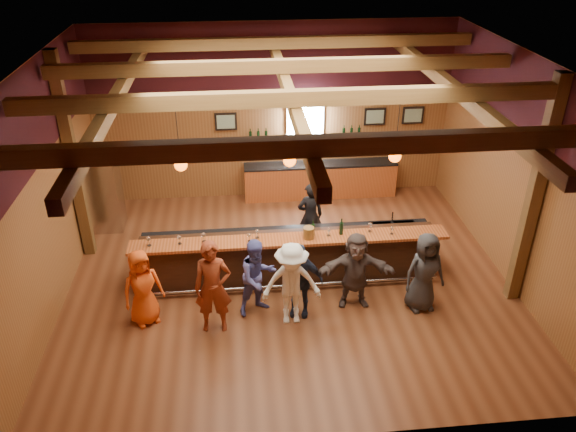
{
  "coord_description": "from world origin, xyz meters",
  "views": [
    {
      "loc": [
        -0.98,
        -9.54,
        6.88
      ],
      "look_at": [
        0.0,
        0.3,
        1.35
      ],
      "focal_mm": 35.0,
      "sensor_mm": 36.0,
      "label": 1
    }
  ],
  "objects": [
    {
      "name": "glass_a",
      "position": [
        -2.73,
        -0.17,
        1.25
      ],
      "size": [
        0.09,
        0.09,
        0.2
      ],
      "color": "silver",
      "rests_on": "bar_counter"
    },
    {
      "name": "window",
      "position": [
        0.8,
        3.95,
        2.05
      ],
      "size": [
        0.95,
        0.09,
        0.95
      ],
      "color": "silver",
      "rests_on": "room"
    },
    {
      "name": "glass_e",
      "position": [
        -0.65,
        -0.09,
        1.25
      ],
      "size": [
        0.08,
        0.08,
        0.19
      ],
      "color": "silver",
      "rests_on": "bar_counter"
    },
    {
      "name": "ice_bucket",
      "position": [
        0.36,
        -0.2,
        1.23
      ],
      "size": [
        0.22,
        0.22,
        0.24
      ],
      "primitive_type": "cylinder",
      "color": "brown",
      "rests_on": "bar_counter"
    },
    {
      "name": "glass_h",
      "position": [
        2.03,
        -0.21,
        1.23
      ],
      "size": [
        0.07,
        0.07,
        0.17
      ],
      "color": "silver",
      "rests_on": "bar_counter"
    },
    {
      "name": "glass_f",
      "position": [
        0.77,
        -0.14,
        1.23
      ],
      "size": [
        0.08,
        0.08,
        0.17
      ],
      "color": "silver",
      "rests_on": "bar_counter"
    },
    {
      "name": "back_bar_cabinet",
      "position": [
        1.2,
        3.72,
        0.48
      ],
      "size": [
        4.0,
        0.52,
        0.95
      ],
      "color": "#99421B",
      "rests_on": "ground"
    },
    {
      "name": "stainless_fridge",
      "position": [
        -4.1,
        2.6,
        0.9
      ],
      "size": [
        0.7,
        0.7,
        1.8
      ],
      "primitive_type": "cube",
      "color": "silver",
      "rests_on": "ground"
    },
    {
      "name": "customer_redvest",
      "position": [
        -1.51,
        -1.38,
        0.92
      ],
      "size": [
        0.68,
        0.46,
        1.83
      ],
      "primitive_type": "imported",
      "rotation": [
        0.0,
        0.0,
        -0.03
      ],
      "color": "maroon",
      "rests_on": "ground"
    },
    {
      "name": "customer_dark",
      "position": [
        2.43,
        -1.15,
        0.81
      ],
      "size": [
        0.87,
        0.64,
        1.62
      ],
      "primitive_type": "imported",
      "rotation": [
        0.0,
        0.0,
        0.16
      ],
      "color": "#2C2B2E",
      "rests_on": "ground"
    },
    {
      "name": "bartender",
      "position": [
        0.59,
        1.23,
        0.8
      ],
      "size": [
        0.62,
        0.44,
        1.6
      ],
      "primitive_type": "imported",
      "rotation": [
        0.0,
        0.0,
        3.25
      ],
      "color": "black",
      "rests_on": "ground"
    },
    {
      "name": "customer_navy",
      "position": [
        0.06,
        -1.11,
        0.77
      ],
      "size": [
        0.96,
        0.55,
        1.54
      ],
      "primitive_type": "imported",
      "rotation": [
        0.0,
        0.0,
        -0.21
      ],
      "color": "#1C2439",
      "rests_on": "ground"
    },
    {
      "name": "framed_pictures",
      "position": [
        1.67,
        3.94,
        2.1
      ],
      "size": [
        5.35,
        0.05,
        0.45
      ],
      "color": "black",
      "rests_on": "room"
    },
    {
      "name": "bar_counter",
      "position": [
        0.02,
        0.15,
        0.52
      ],
      "size": [
        6.3,
        1.07,
        1.11
      ],
      "color": "black",
      "rests_on": "ground"
    },
    {
      "name": "bottle_b",
      "position": [
        1.02,
        -0.11,
        1.25
      ],
      "size": [
        0.08,
        0.08,
        0.35
      ],
      "color": "black",
      "rests_on": "bar_counter"
    },
    {
      "name": "bottle_a",
      "position": [
        0.46,
        -0.08,
        1.23
      ],
      "size": [
        0.07,
        0.07,
        0.31
      ],
      "color": "black",
      "rests_on": "bar_counter"
    },
    {
      "name": "customer_orange",
      "position": [
        -2.8,
        -1.05,
        0.76
      ],
      "size": [
        0.89,
        0.78,
        1.53
      ],
      "primitive_type": "imported",
      "rotation": [
        0.0,
        0.0,
        0.5
      ],
      "color": "#EA5016",
      "rests_on": "ground"
    },
    {
      "name": "glass_g",
      "position": [
        1.62,
        -0.07,
        1.25
      ],
      "size": [
        0.09,
        0.09,
        0.2
      ],
      "color": "silver",
      "rests_on": "bar_counter"
    },
    {
      "name": "room",
      "position": [
        0.0,
        0.06,
        3.21
      ],
      "size": [
        9.04,
        9.0,
        4.52
      ],
      "color": "brown",
      "rests_on": "ground"
    },
    {
      "name": "glass_b",
      "position": [
        -2.15,
        -0.16,
        1.24
      ],
      "size": [
        0.08,
        0.08,
        0.19
      ],
      "color": "silver",
      "rests_on": "bar_counter"
    },
    {
      "name": "glass_c",
      "position": [
        -1.69,
        -0.13,
        1.25
      ],
      "size": [
        0.09,
        0.09,
        0.2
      ],
      "color": "silver",
      "rests_on": "bar_counter"
    },
    {
      "name": "pendant_lights",
      "position": [
        0.0,
        0.0,
        2.71
      ],
      "size": [
        4.24,
        0.24,
        1.37
      ],
      "color": "black",
      "rests_on": "room"
    },
    {
      "name": "customer_denim",
      "position": [
        -0.69,
        -0.95,
        0.78
      ],
      "size": [
        0.94,
        0.86,
        1.56
      ],
      "primitive_type": "imported",
      "rotation": [
        0.0,
        0.0,
        0.44
      ],
      "color": "#5358A7",
      "rests_on": "ground"
    },
    {
      "name": "wine_shelves",
      "position": [
        0.8,
        3.88,
        1.62
      ],
      "size": [
        3.0,
        0.18,
        0.3
      ],
      "color": "#99421B",
      "rests_on": "room"
    },
    {
      "name": "glass_d",
      "position": [
        -0.81,
        -0.2,
        1.24
      ],
      "size": [
        0.08,
        0.08,
        0.18
      ],
      "color": "silver",
      "rests_on": "bar_counter"
    },
    {
      "name": "customer_brown",
      "position": [
        1.16,
        -0.92,
        0.79
      ],
      "size": [
        1.49,
        0.55,
        1.58
      ],
      "primitive_type": "imported",
      "rotation": [
        0.0,
        0.0,
        -0.06
      ],
      "color": "#534542",
      "rests_on": "ground"
    },
    {
      "name": "customer_white",
      "position": [
        -0.1,
        -1.31,
        0.84
      ],
      "size": [
        1.09,
        0.64,
        1.67
      ],
      "primitive_type": "imported",
      "rotation": [
        0.0,
        0.0,
        -0.02
      ],
      "color": "white",
      "rests_on": "ground"
    }
  ]
}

